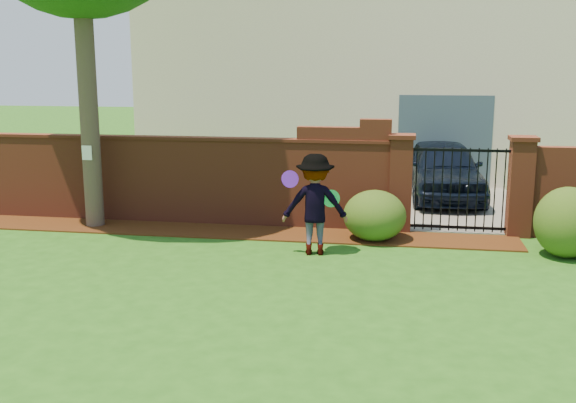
% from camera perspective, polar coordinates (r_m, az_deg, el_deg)
% --- Properties ---
extents(ground, '(80.00, 80.00, 0.01)m').
position_cam_1_polar(ground, '(9.65, -5.23, -7.68)').
color(ground, '#225816').
rests_on(ground, ground).
extents(mulch_bed, '(11.10, 1.08, 0.03)m').
position_cam_1_polar(mulch_bed, '(12.97, -5.55, -2.55)').
color(mulch_bed, '#361A09').
rests_on(mulch_bed, ground).
extents(brick_wall, '(8.70, 0.31, 2.16)m').
position_cam_1_polar(brick_wall, '(13.71, -9.19, 2.02)').
color(brick_wall, maroon).
rests_on(brick_wall, ground).
extents(pillar_left, '(0.50, 0.50, 1.88)m').
position_cam_1_polar(pillar_left, '(12.99, 9.58, 1.61)').
color(pillar_left, maroon).
rests_on(pillar_left, ground).
extents(pillar_right, '(0.50, 0.50, 1.88)m').
position_cam_1_polar(pillar_right, '(13.18, 19.18, 1.26)').
color(pillar_right, maroon).
rests_on(pillar_right, ground).
extents(iron_gate, '(1.78, 0.03, 1.60)m').
position_cam_1_polar(iron_gate, '(13.06, 14.39, 1.00)').
color(iron_gate, black).
rests_on(iron_gate, ground).
extents(driveway, '(3.20, 8.00, 0.01)m').
position_cam_1_polar(driveway, '(17.13, 13.19, 0.63)').
color(driveway, slate).
rests_on(driveway, ground).
extents(house, '(12.40, 6.40, 6.30)m').
position_cam_1_polar(house, '(20.84, 5.93, 11.50)').
color(house, beige).
rests_on(house, ground).
extents(car, '(1.99, 4.26, 1.41)m').
position_cam_1_polar(car, '(16.23, 13.19, 2.54)').
color(car, black).
rests_on(car, ground).
extents(paper_notice, '(0.20, 0.01, 0.28)m').
position_cam_1_polar(paper_notice, '(13.51, -16.76, 3.99)').
color(paper_notice, white).
rests_on(paper_notice, tree).
extents(shrub_left, '(1.14, 1.14, 0.94)m').
position_cam_1_polar(shrub_left, '(12.30, 7.39, -1.20)').
color(shrub_left, '#244815').
rests_on(shrub_left, ground).
extents(shrub_middle, '(1.08, 1.08, 1.19)m').
position_cam_1_polar(shrub_middle, '(12.06, 22.71, -1.65)').
color(shrub_middle, '#244815').
rests_on(shrub_middle, ground).
extents(shrub_right, '(0.99, 0.99, 0.88)m').
position_cam_1_polar(shrub_right, '(12.20, 23.28, -2.31)').
color(shrub_right, '#244815').
rests_on(shrub_right, ground).
extents(man, '(1.18, 0.77, 1.72)m').
position_cam_1_polar(man, '(11.25, 2.28, -0.28)').
color(man, gray).
rests_on(man, ground).
extents(frisbee_purple, '(0.30, 0.20, 0.29)m').
position_cam_1_polar(frisbee_purple, '(11.02, 0.17, 1.92)').
color(frisbee_purple, '#6720C9').
rests_on(frisbee_purple, man).
extents(frisbee_green, '(0.30, 0.14, 0.30)m').
position_cam_1_polar(frisbee_green, '(11.18, 3.69, 0.27)').
color(frisbee_green, '#1BCB4F').
rests_on(frisbee_green, man).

